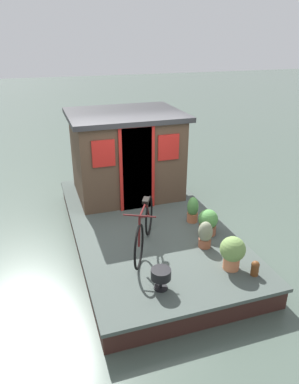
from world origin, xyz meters
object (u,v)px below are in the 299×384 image
(potted_plant_sage, at_px, (193,210))
(potted_plant_lavender, at_px, (208,222))
(potted_plant_fern, at_px, (205,234))
(mooring_bollard, at_px, (255,268))
(houseboat_cabin, at_px, (126,154))
(potted_plant_basil, at_px, (232,252))
(bicycle, at_px, (144,228))
(charcoal_grill, at_px, (161,275))

(potted_plant_sage, height_order, potted_plant_lavender, potted_plant_sage)
(potted_plant_fern, distance_m, mooring_bollard, 1.01)
(houseboat_cabin, relative_size, potted_plant_basil, 4.40)
(houseboat_cabin, relative_size, bicycle, 1.53)
(potted_plant_fern, relative_size, mooring_bollard, 1.96)
(potted_plant_basil, bearing_deg, potted_plant_lavender, -6.73)
(charcoal_grill, height_order, mooring_bollard, charcoal_grill)
(houseboat_cabin, distance_m, potted_plant_lavender, 2.51)
(houseboat_cabin, xyz_separation_m, potted_plant_lavender, (-2.24, -0.91, -0.68))
(houseboat_cabin, relative_size, potted_plant_fern, 5.05)
(houseboat_cabin, bearing_deg, potted_plant_lavender, -157.88)
(potted_plant_basil, height_order, potted_plant_fern, potted_plant_basil)
(potted_plant_sage, height_order, potted_plant_fern, potted_plant_sage)
(mooring_bollard, bearing_deg, potted_plant_fern, 21.29)
(houseboat_cabin, distance_m, potted_plant_sage, 2.04)
(potted_plant_sage, distance_m, mooring_bollard, 1.84)
(potted_plant_basil, distance_m, charcoal_grill, 1.20)
(houseboat_cabin, distance_m, charcoal_grill, 3.51)
(potted_plant_basil, xyz_separation_m, potted_plant_fern, (0.68, 0.11, -0.07))
(bicycle, bearing_deg, potted_plant_basil, -130.89)
(bicycle, relative_size, potted_plant_basil, 2.88)
(bicycle, distance_m, potted_plant_fern, 1.03)
(potted_plant_sage, distance_m, potted_plant_lavender, 0.51)
(potted_plant_basil, bearing_deg, bicycle, 49.11)
(houseboat_cabin, distance_m, potted_plant_fern, 2.79)
(charcoal_grill, bearing_deg, potted_plant_fern, -53.43)
(houseboat_cabin, xyz_separation_m, mooring_bollard, (-3.56, -1.04, -0.79))
(mooring_bollard, bearing_deg, potted_plant_basil, 44.47)
(potted_plant_lavender, xyz_separation_m, charcoal_grill, (-1.18, 1.32, -0.01))
(potted_plant_lavender, bearing_deg, potted_plant_sage, 7.92)
(houseboat_cabin, height_order, potted_plant_fern, houseboat_cabin)
(potted_plant_fern, distance_m, potted_plant_lavender, 0.45)
(potted_plant_lavender, height_order, charcoal_grill, potted_plant_lavender)
(bicycle, xyz_separation_m, potted_plant_fern, (-0.27, -0.99, -0.16))
(potted_plant_fern, xyz_separation_m, potted_plant_lavender, (0.38, -0.24, 0.00))
(houseboat_cabin, height_order, charcoal_grill, houseboat_cabin)
(potted_plant_fern, bearing_deg, potted_plant_lavender, -32.16)
(houseboat_cabin, bearing_deg, potted_plant_sage, -154.18)
(potted_plant_fern, bearing_deg, houseboat_cabin, 14.33)
(mooring_bollard, bearing_deg, potted_plant_lavender, 5.45)
(potted_plant_basil, height_order, charcoal_grill, potted_plant_basil)
(bicycle, relative_size, potted_plant_sage, 3.06)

